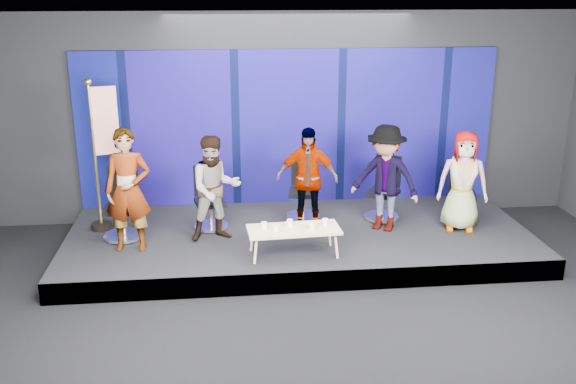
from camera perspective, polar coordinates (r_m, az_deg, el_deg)
name	(u,v)px	position (r m, az deg, el deg)	size (l,w,h in m)	color
ground	(325,331)	(7.75, 3.30, -12.26)	(10.00, 10.00, 0.00)	black
room_walls	(329,129)	(6.85, 3.66, 5.57)	(10.02, 8.02, 3.51)	black
riser	(299,240)	(9.90, 0.98, -4.26)	(7.00, 3.00, 0.30)	black
backdrop	(289,127)	(10.85, 0.07, 5.76)	(7.00, 0.08, 2.60)	#070E54
chair_a	(123,214)	(9.80, -14.42, -1.93)	(0.64, 0.64, 1.08)	silver
panelist_a	(128,190)	(9.17, -14.04, 0.15)	(0.64, 0.42, 1.75)	black
chair_b	(210,208)	(9.96, -6.96, -1.39)	(0.64, 0.64, 0.96)	silver
panelist_b	(215,188)	(9.34, -6.50, 0.32)	(0.76, 0.59, 1.56)	black
chair_c	(303,198)	(10.33, 1.36, -0.51)	(0.64, 0.64, 0.98)	silver
panelist_c	(307,179)	(9.71, 1.71, 1.20)	(0.93, 0.39, 1.59)	black
chair_d	(383,198)	(10.39, 8.47, -0.55)	(0.79, 0.79, 1.01)	silver
panelist_d	(385,178)	(9.76, 8.64, 1.23)	(1.06, 0.61, 1.63)	black
chair_e	(461,199)	(10.65, 15.10, -0.64)	(0.65, 0.65, 0.95)	silver
panelist_e	(463,181)	(10.03, 15.27, 0.95)	(0.75, 0.49, 1.54)	black
coffee_table	(294,230)	(8.87, 0.51, -3.43)	(1.30, 0.61, 0.39)	tan
mug_a	(264,225)	(8.83, -2.14, -2.99)	(0.08, 0.08, 0.10)	white
mug_b	(276,228)	(8.76, -1.07, -3.19)	(0.07, 0.07, 0.09)	white
mug_c	(290,223)	(8.91, 0.15, -2.77)	(0.08, 0.08, 0.10)	white
mug_d	(312,226)	(8.81, 2.13, -3.03)	(0.08, 0.08, 0.10)	white
mug_e	(325,222)	(8.96, 3.31, -2.69)	(0.08, 0.08, 0.10)	white
flag_stand	(103,151)	(9.97, -16.15, 3.50)	(0.53, 0.31, 2.32)	black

